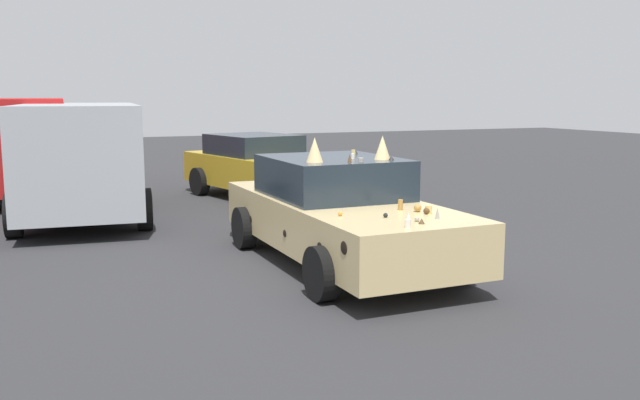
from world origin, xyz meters
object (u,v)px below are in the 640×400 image
(art_car_decorated, at_px, (339,212))
(parked_van_near_left, at_px, (81,155))
(parked_van_far_left, at_px, (18,142))
(parked_sedan_behind_left, at_px, (261,167))

(art_car_decorated, distance_m, parked_van_near_left, 5.76)
(parked_van_far_left, height_order, parked_sedan_behind_left, parked_van_far_left)
(art_car_decorated, distance_m, parked_sedan_behind_left, 6.09)
(parked_van_near_left, bearing_deg, art_car_decorated, 36.63)
(parked_sedan_behind_left, bearing_deg, parked_van_far_left, -129.53)
(parked_van_far_left, relative_size, parked_sedan_behind_left, 1.10)
(art_car_decorated, relative_size, parked_van_near_left, 0.92)
(parked_van_far_left, relative_size, parked_van_near_left, 1.02)
(art_car_decorated, bearing_deg, parked_sedan_behind_left, 171.18)
(parked_sedan_behind_left, bearing_deg, art_car_decorated, -21.97)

